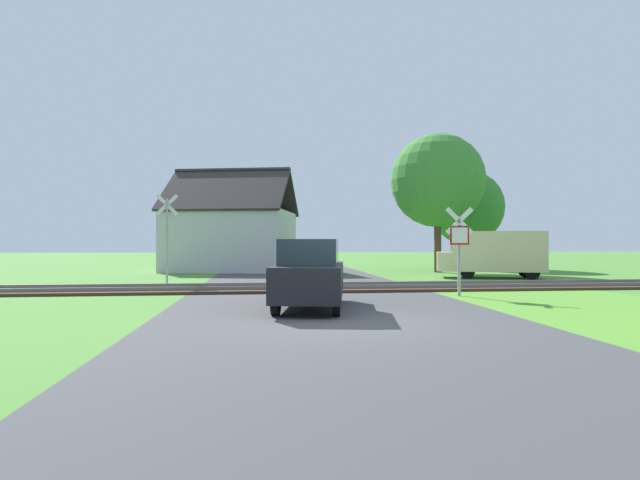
{
  "coord_description": "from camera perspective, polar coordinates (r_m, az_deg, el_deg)",
  "views": [
    {
      "loc": [
        -1.64,
        -10.42,
        1.69
      ],
      "look_at": [
        0.5,
        8.41,
        1.8
      ],
      "focal_mm": 28.0,
      "sensor_mm": 36.0,
      "label": 1
    }
  ],
  "objects": [
    {
      "name": "ground_plane",
      "position": [
        10.68,
        2.46,
        -9.44
      ],
      "size": [
        160.0,
        160.0,
        0.0
      ],
      "primitive_type": "plane",
      "color": "#4C8433"
    },
    {
      "name": "crossing_sign_far",
      "position": [
        20.87,
        -17.09,
        0.82
      ],
      "size": [
        0.86,
        0.22,
        3.66
      ],
      "rotation": [
        0.0,
        0.0,
        0.22
      ],
      "color": "#9E9EA5",
      "rests_on": "ground"
    },
    {
      "name": "road_asphalt",
      "position": [
        12.64,
        1.03,
        -8.0
      ],
      "size": [
        8.23,
        80.0,
        0.01
      ],
      "primitive_type": "cube",
      "color": "#424244",
      "rests_on": "ground"
    },
    {
      "name": "parked_car",
      "position": [
        12.86,
        -1.12,
        -3.88
      ],
      "size": [
        2.3,
        4.22,
        1.78
      ],
      "rotation": [
        0.0,
        0.0,
        -0.17
      ],
      "color": "black",
      "rests_on": "ground"
    },
    {
      "name": "stop_sign_near",
      "position": [
        16.39,
        15.63,
        -0.4
      ],
      "size": [
        0.87,
        0.19,
        2.82
      ],
      "rotation": [
        0.0,
        0.0,
        3.01
      ],
      "color": "#9E9EA5",
      "rests_on": "ground"
    },
    {
      "name": "rail_track",
      "position": [
        17.98,
        -1.23,
        -5.54
      ],
      "size": [
        60.0,
        2.6,
        0.22
      ],
      "color": "#422D1E",
      "rests_on": "ground"
    },
    {
      "name": "mail_truck",
      "position": [
        25.3,
        19.18,
        -1.34
      ],
      "size": [
        5.24,
        3.33,
        2.24
      ],
      "rotation": [
        0.0,
        0.0,
        1.24
      ],
      "color": "beige",
      "rests_on": "ground"
    },
    {
      "name": "house",
      "position": [
        31.13,
        -9.99,
        0.25
      ],
      "size": [
        8.57,
        8.24,
        6.29
      ],
      "rotation": [
        0.0,
        0.0,
        -0.23
      ],
      "color": "#B7B7BC",
      "rests_on": "ground"
    },
    {
      "name": "tree_right",
      "position": [
        29.69,
        13.29,
        6.6
      ],
      "size": [
        5.38,
        5.38,
        7.97
      ],
      "color": "#513823",
      "rests_on": "ground"
    },
    {
      "name": "tree_far",
      "position": [
        35.08,
        16.37,
        3.62
      ],
      "size": [
        4.98,
        4.98,
        6.59
      ],
      "color": "#513823",
      "rests_on": "ground"
    }
  ]
}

